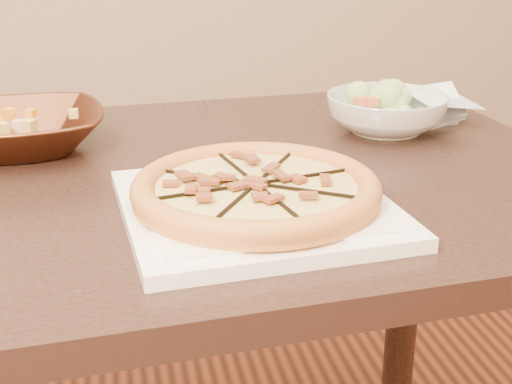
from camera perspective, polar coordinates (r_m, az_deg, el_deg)
dining_table at (r=1.08m, az=-7.98°, el=-4.21°), size 1.33×0.91×0.75m
plate at (r=0.88m, az=0.00°, el=-1.18°), size 0.35×0.35×0.02m
pizza at (r=0.87m, az=-0.00°, el=0.25°), size 0.31×0.31×0.03m
bronze_bowl at (r=1.18m, az=-18.30°, el=4.65°), size 0.28×0.28×0.06m
mixed_dish at (r=1.17m, az=-18.64°, el=6.79°), size 0.11×0.12×0.03m
salad_bowl at (r=1.24m, az=10.37°, el=6.21°), size 0.25×0.25×0.06m
salad at (r=1.23m, az=10.45°, el=8.45°), size 0.09×0.10×0.04m
cling_film at (r=1.31m, az=13.59°, el=6.46°), size 0.18×0.15×0.05m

